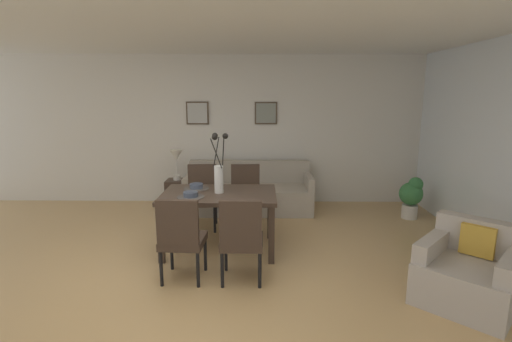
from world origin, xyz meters
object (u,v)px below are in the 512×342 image
object	(u,v)px
dining_chair_near_right	(202,193)
dining_chair_far_right	(246,193)
dining_chair_near_left	(181,235)
sofa	(249,194)
potted_plant	(411,196)
dining_table	(219,200)
bowl_near_left	(191,194)
framed_picture_left	(197,113)
bowl_near_right	(196,186)
armchair	(469,273)
side_table	(178,195)
framed_picture_center	(266,113)
centerpiece_vase	(219,170)
table_lamp	(176,158)
dining_chair_far_left	(241,236)

from	to	relation	value
dining_chair_near_right	dining_chair_far_right	xyz separation A→B (m)	(0.64, 0.01, 0.00)
dining_chair_near_left	sofa	xyz separation A→B (m)	(0.62, 2.54, -0.23)
potted_plant	dining_table	bearing A→B (deg)	-156.30
bowl_near_left	framed_picture_left	world-z (taller)	framed_picture_left
bowl_near_right	armchair	size ratio (longest dim) A/B	0.15
side_table	framed_picture_center	distance (m)	2.07
dining_chair_far_right	sofa	xyz separation A→B (m)	(0.02, 0.85, -0.23)
centerpiece_vase	dining_chair_far_right	bearing A→B (deg)	70.98
side_table	potted_plant	xyz separation A→B (m)	(3.77, -0.40, 0.11)
table_lamp	potted_plant	size ratio (longest dim) A/B	0.76
dining_chair_near_left	dining_chair_near_right	world-z (taller)	same
dining_chair_near_right	dining_chair_far_right	bearing A→B (deg)	0.53
framed_picture_left	potted_plant	distance (m)	3.80
dining_chair_near_left	sofa	size ratio (longest dim) A/B	0.44
dining_chair_near_right	bowl_near_right	size ratio (longest dim) A/B	5.41
dining_chair_near_right	side_table	bearing A→B (deg)	123.51
dining_chair_near_left	dining_chair_near_right	xyz separation A→B (m)	(-0.04, 1.69, 0.00)
centerpiece_vase	table_lamp	bearing A→B (deg)	118.19
centerpiece_vase	dining_chair_near_right	bearing A→B (deg)	112.38
centerpiece_vase	side_table	size ratio (longest dim) A/B	1.41
sofa	armchair	distance (m)	3.61
centerpiece_vase	bowl_near_left	xyz separation A→B (m)	(-0.32, -0.21, -0.24)
dining_chair_near_left	bowl_near_right	distance (m)	1.09
dining_chair_near_left	dining_chair_far_left	xyz separation A→B (m)	(0.62, -0.01, 0.00)
dining_chair_near_left	dining_chair_near_right	distance (m)	1.69
side_table	table_lamp	xyz separation A→B (m)	(0.00, 0.00, 0.63)
dining_table	dining_chair_near_right	bearing A→B (deg)	112.30
bowl_near_left	sofa	world-z (taller)	bowl_near_left
dining_chair_far_left	dining_table	bearing A→B (deg)	110.28
bowl_near_left	armchair	size ratio (longest dim) A/B	0.15
framed_picture_center	bowl_near_right	bearing A→B (deg)	-114.93
dining_chair_near_right	side_table	size ratio (longest dim) A/B	1.77
bowl_near_right	table_lamp	distance (m)	1.57
dining_chair_near_right	framed_picture_left	world-z (taller)	framed_picture_left
bowl_near_right	framed_picture_center	distance (m)	2.32
dining_chair_far_left	framed_picture_left	bearing A→B (deg)	106.83
dining_table	armchair	bearing A→B (deg)	-25.87
dining_chair_far_right	bowl_near_left	bearing A→B (deg)	-120.01
bowl_near_right	side_table	distance (m)	1.65
centerpiece_vase	potted_plant	size ratio (longest dim) A/B	1.10
side_table	table_lamp	world-z (taller)	table_lamp
sofa	armchair	xyz separation A→B (m)	(2.16, -2.90, 0.01)
dining_chair_far_left	framed_picture_center	world-z (taller)	framed_picture_center
bowl_near_right	armchair	xyz separation A→B (m)	(2.79, -1.41, -0.49)
bowl_near_left	side_table	size ratio (longest dim) A/B	0.33
dining_chair_far_right	side_table	bearing A→B (deg)	145.27
centerpiece_vase	framed_picture_center	world-z (taller)	framed_picture_center
table_lamp	armchair	bearing A→B (deg)	-40.40
dining_table	sofa	world-z (taller)	sofa
framed_picture_left	dining_chair_far_right	bearing A→B (deg)	-56.13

